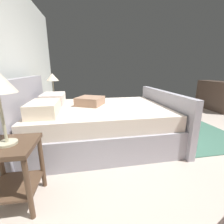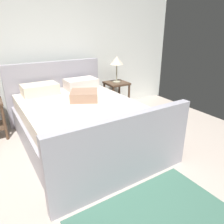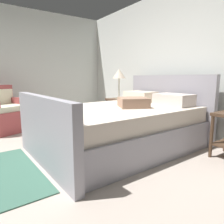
{
  "view_description": "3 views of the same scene",
  "coord_description": "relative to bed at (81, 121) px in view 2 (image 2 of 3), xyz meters",
  "views": [
    {
      "loc": [
        -2.41,
        1.54,
        1.21
      ],
      "look_at": [
        0.16,
        1.16,
        0.5
      ],
      "focal_mm": 25.01,
      "sensor_mm": 36.0,
      "label": 1
    },
    {
      "loc": [
        -0.96,
        -1.35,
        1.63
      ],
      "look_at": [
        0.25,
        0.74,
        0.68
      ],
      "focal_mm": 33.87,
      "sensor_mm": 36.0,
      "label": 2
    },
    {
      "loc": [
        2.51,
        -0.43,
        1.05
      ],
      "look_at": [
        0.38,
        1.03,
        0.62
      ],
      "focal_mm": 33.01,
      "sensor_mm": 36.0,
      "label": 3
    }
  ],
  "objects": [
    {
      "name": "nightstand_right",
      "position": [
        1.19,
        0.92,
        0.06
      ],
      "size": [
        0.44,
        0.44,
        0.6
      ],
      "color": "#4E3727",
      "rests_on": "ground"
    },
    {
      "name": "wall_back",
      "position": [
        -0.1,
        1.34,
        0.97
      ],
      "size": [
        5.64,
        0.12,
        2.64
      ],
      "primitive_type": "cube",
      "color": "silver",
      "rests_on": "ground"
    },
    {
      "name": "ground_plane",
      "position": [
        -0.1,
        -1.4,
        -0.35
      ],
      "size": [
        5.52,
        5.36,
        0.02
      ],
      "primitive_type": "cube",
      "color": "#B7A89B"
    },
    {
      "name": "bed",
      "position": [
        0.0,
        0.0,
        0.0
      ],
      "size": [
        1.83,
        2.41,
        1.09
      ],
      "color": "#A29FAB",
      "rests_on": "ground"
    },
    {
      "name": "table_lamp_right",
      "position": [
        1.19,
        0.92,
        0.68
      ],
      "size": [
        0.27,
        0.27,
        0.53
      ],
      "color": "#B7B293",
      "rests_on": "nightstand_right"
    }
  ]
}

